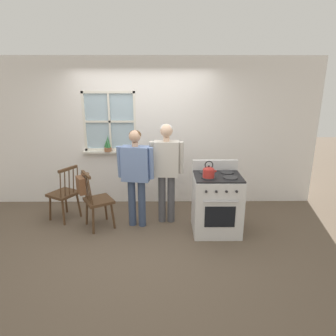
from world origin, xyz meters
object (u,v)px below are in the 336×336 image
object	(u,v)px
chair_by_window	(97,201)
person_teen_center	(166,165)
handbag	(81,185)
potted_plant	(108,146)
kettle	(209,172)
stove	(216,203)
person_elderly_left	(136,170)
chair_near_wall	(64,194)

from	to	relation	value
chair_by_window	person_teen_center	bearing A→B (deg)	-110.59
chair_by_window	handbag	xyz separation A→B (m)	(-0.20, -0.12, 0.32)
potted_plant	handbag	size ratio (longest dim) A/B	1.00
potted_plant	kettle	bearing A→B (deg)	-36.63
person_teen_center	stove	bearing A→B (deg)	-21.03
person_elderly_left	stove	xyz separation A→B (m)	(1.25, -0.20, -0.47)
kettle	person_elderly_left	bearing A→B (deg)	163.06
potted_plant	handbag	bearing A→B (deg)	-101.70
stove	kettle	bearing A→B (deg)	-140.63
person_teen_center	handbag	bearing A→B (deg)	-163.69
chair_by_window	stove	bearing A→B (deg)	-125.06
chair_near_wall	potted_plant	distance (m)	1.15
person_elderly_left	person_teen_center	xyz separation A→B (m)	(0.48, 0.14, 0.05)
kettle	chair_near_wall	bearing A→B (deg)	166.12
chair_by_window	person_teen_center	distance (m)	1.24
handbag	person_elderly_left	bearing A→B (deg)	11.81
person_teen_center	kettle	size ratio (longest dim) A/B	6.65
person_elderly_left	potted_plant	xyz separation A→B (m)	(-0.60, 0.92, 0.18)
person_elderly_left	potted_plant	distance (m)	1.11
kettle	potted_plant	world-z (taller)	potted_plant
chair_near_wall	handbag	xyz separation A→B (m)	(0.42, -0.42, 0.32)
chair_near_wall	stove	distance (m)	2.53
stove	person_teen_center	bearing A→B (deg)	156.16
stove	chair_by_window	bearing A→B (deg)	175.49
kettle	handbag	world-z (taller)	kettle
person_elderly_left	potted_plant	size ratio (longest dim) A/B	5.10
person_elderly_left	stove	bearing A→B (deg)	1.18
potted_plant	person_teen_center	bearing A→B (deg)	-36.01
person_teen_center	handbag	xyz separation A→B (m)	(-1.30, -0.31, -0.23)
chair_near_wall	person_teen_center	bearing A→B (deg)	117.00
stove	kettle	world-z (taller)	kettle
chair_by_window	person_teen_center	xyz separation A→B (m)	(1.10, 0.19, 0.55)
person_teen_center	potted_plant	bearing A→B (deg)	146.80
chair_by_window	stove	world-z (taller)	stove
potted_plant	chair_by_window	bearing A→B (deg)	-91.41
person_elderly_left	handbag	xyz separation A→B (m)	(-0.82, -0.17, -0.18)
chair_by_window	person_elderly_left	xyz separation A→B (m)	(0.62, 0.05, 0.49)
chair_by_window	chair_near_wall	xyz separation A→B (m)	(-0.62, 0.30, 0.00)
person_elderly_left	handbag	world-z (taller)	person_elderly_left
kettle	handbag	xyz separation A→B (m)	(-1.91, 0.16, -0.26)
kettle	handbag	distance (m)	1.94
person_teen_center	kettle	bearing A→B (deg)	-34.88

